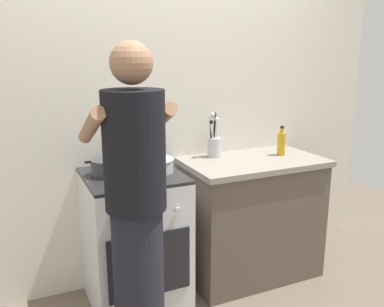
# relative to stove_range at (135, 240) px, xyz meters

# --- Properties ---
(ground) EXTENTS (6.00, 6.00, 0.00)m
(ground) POSITION_rel_stove_range_xyz_m (0.35, -0.15, -0.45)
(ground) COLOR #6B5B4C
(back_wall) EXTENTS (3.20, 0.10, 2.50)m
(back_wall) POSITION_rel_stove_range_xyz_m (0.55, 0.35, 0.80)
(back_wall) COLOR silver
(back_wall) RESTS_ON ground
(countertop) EXTENTS (1.00, 0.60, 0.90)m
(countertop) POSITION_rel_stove_range_xyz_m (0.90, 0.00, 0.00)
(countertop) COLOR brown
(countertop) RESTS_ON ground
(stove_range) EXTENTS (0.60, 0.62, 0.90)m
(stove_range) POSITION_rel_stove_range_xyz_m (0.00, 0.00, 0.00)
(stove_range) COLOR silver
(stove_range) RESTS_ON ground
(pot) EXTENTS (0.29, 0.22, 0.10)m
(pot) POSITION_rel_stove_range_xyz_m (-0.14, 0.05, 0.50)
(pot) COLOR #38383D
(pot) RESTS_ON stove_range
(mixing_bowl) EXTENTS (0.27, 0.27, 0.09)m
(mixing_bowl) POSITION_rel_stove_range_xyz_m (0.14, 0.00, 0.50)
(mixing_bowl) COLOR #B7B7BC
(mixing_bowl) RESTS_ON stove_range
(utensil_crock) EXTENTS (0.10, 0.10, 0.33)m
(utensil_crock) POSITION_rel_stove_range_xyz_m (0.68, 0.19, 0.55)
(utensil_crock) COLOR silver
(utensil_crock) RESTS_ON countertop
(oil_bottle) EXTENTS (0.06, 0.06, 0.22)m
(oil_bottle) POSITION_rel_stove_range_xyz_m (1.16, 0.03, 0.54)
(oil_bottle) COLOR gold
(oil_bottle) RESTS_ON countertop
(person) EXTENTS (0.41, 0.50, 1.70)m
(person) POSITION_rel_stove_range_xyz_m (-0.15, -0.56, 0.41)
(person) COLOR black
(person) RESTS_ON ground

